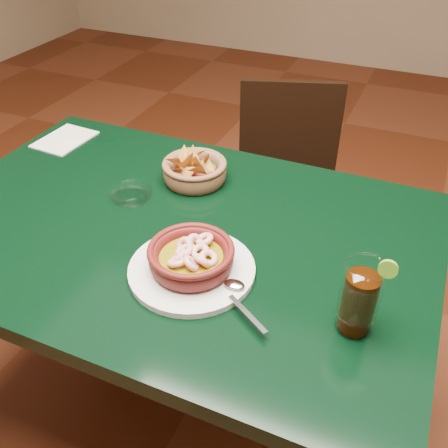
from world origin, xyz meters
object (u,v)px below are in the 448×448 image
at_px(shrimp_plate, 192,260).
at_px(cola_drink, 359,299).
at_px(dining_table, 175,258).
at_px(dining_chair, 286,190).
at_px(chip_basket, 195,171).

bearing_deg(shrimp_plate, cola_drink, -2.92).
relative_size(dining_table, cola_drink, 6.98).
bearing_deg(dining_table, cola_drink, -17.62).
bearing_deg(dining_table, dining_chair, 83.78).
height_order(dining_table, cola_drink, cola_drink).
bearing_deg(chip_basket, cola_drink, -34.88).
distance_m(dining_table, cola_drink, 0.50).
xyz_separation_m(chip_basket, cola_drink, (0.49, -0.34, 0.04)).
distance_m(dining_chair, cola_drink, 0.99).
xyz_separation_m(dining_table, cola_drink, (0.45, -0.14, 0.17)).
distance_m(shrimp_plate, cola_drink, 0.34).
xyz_separation_m(dining_chair, chip_basket, (-0.12, -0.50, 0.33)).
distance_m(dining_table, dining_chair, 0.73).
bearing_deg(chip_basket, dining_chair, 76.97).
relative_size(shrimp_plate, chip_basket, 1.67).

